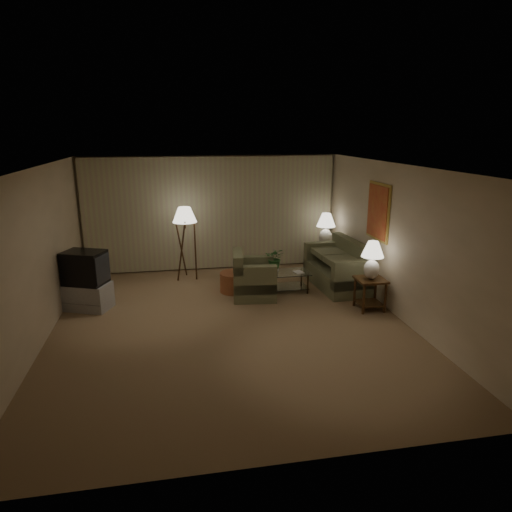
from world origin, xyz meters
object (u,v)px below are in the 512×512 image
(armchair, at_px, (254,279))
(coffee_table, at_px, (282,279))
(floor_lamp, at_px, (186,242))
(sofa, at_px, (337,269))
(side_table_near, at_px, (370,288))
(table_lamp_near, at_px, (372,257))
(vase, at_px, (275,269))
(tv_cabinet, at_px, (88,296))
(crt_tv, at_px, (85,268))
(side_table_far, at_px, (325,253))
(table_lamp_far, at_px, (326,226))
(ottoman, at_px, (235,282))

(armchair, distance_m, coffee_table, 0.66)
(armchair, distance_m, floor_lamp, 1.99)
(sofa, bearing_deg, floor_lamp, -113.29)
(side_table_near, bearing_deg, table_lamp_near, -174.64)
(table_lamp_near, height_order, vase, table_lamp_near)
(table_lamp_near, bearing_deg, tv_cabinet, 169.29)
(armchair, bearing_deg, crt_tv, 98.07)
(side_table_far, distance_m, table_lamp_far, 0.65)
(side_table_far, xyz_separation_m, tv_cabinet, (-5.20, -1.62, -0.16))
(ottoman, height_order, vase, vase)
(armchair, distance_m, tv_cabinet, 3.19)
(crt_tv, height_order, floor_lamp, floor_lamp)
(coffee_table, xyz_separation_m, ottoman, (-0.97, 0.18, -0.07))
(floor_lamp, height_order, ottoman, floor_lamp)
(table_lamp_near, relative_size, vase, 4.18)
(side_table_far, height_order, coffee_table, side_table_far)
(table_lamp_near, relative_size, floor_lamp, 0.44)
(armchair, distance_m, vase, 0.53)
(side_table_near, height_order, side_table_far, same)
(table_lamp_far, distance_m, vase, 2.12)
(ottoman, xyz_separation_m, vase, (0.82, -0.18, 0.30))
(sofa, relative_size, crt_tv, 2.18)
(side_table_far, bearing_deg, floor_lamp, -178.02)
(side_table_near, distance_m, side_table_far, 2.60)
(table_lamp_near, bearing_deg, floor_lamp, 143.01)
(tv_cabinet, bearing_deg, vase, 26.43)
(crt_tv, relative_size, floor_lamp, 0.53)
(table_lamp_near, height_order, crt_tv, table_lamp_near)
(side_table_far, relative_size, floor_lamp, 0.37)
(vase, bearing_deg, side_table_far, 41.37)
(armchair, xyz_separation_m, vase, (0.48, 0.20, 0.13))
(coffee_table, bearing_deg, floor_lamp, 147.19)
(table_lamp_near, relative_size, coffee_table, 0.64)
(crt_tv, bearing_deg, table_lamp_far, 39.54)
(sofa, relative_size, tv_cabinet, 1.96)
(side_table_far, distance_m, floor_lamp, 3.33)
(armchair, xyz_separation_m, floor_lamp, (-1.29, 1.44, 0.49))
(floor_lamp, bearing_deg, side_table_far, 1.98)
(side_table_far, bearing_deg, tv_cabinet, -162.73)
(floor_lamp, distance_m, vase, 2.19)
(side_table_far, xyz_separation_m, floor_lamp, (-3.30, -0.11, 0.45))
(sofa, xyz_separation_m, side_table_far, (0.15, 1.25, 0.01))
(armchair, xyz_separation_m, ottoman, (-0.35, 0.38, -0.17))
(sofa, bearing_deg, table_lamp_near, 2.88)
(side_table_near, relative_size, side_table_far, 1.00)
(side_table_far, xyz_separation_m, ottoman, (-2.35, -1.17, -0.20))
(armchair, relative_size, ottoman, 1.77)
(table_lamp_near, distance_m, table_lamp_far, 2.60)
(table_lamp_far, relative_size, coffee_table, 0.69)
(tv_cabinet, bearing_deg, table_lamp_far, 39.54)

